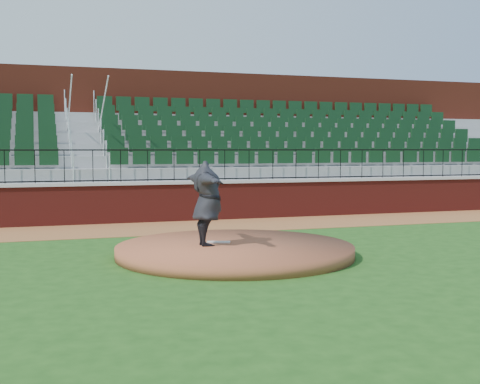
% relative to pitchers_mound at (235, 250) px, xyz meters
% --- Properties ---
extents(ground, '(90.00, 90.00, 0.00)m').
position_rel_pitchers_mound_xyz_m(ground, '(0.56, -0.14, -0.12)').
color(ground, '#1C4614').
rests_on(ground, ground).
extents(warning_track, '(34.00, 3.20, 0.01)m').
position_rel_pitchers_mound_xyz_m(warning_track, '(0.56, 5.26, -0.12)').
color(warning_track, brown).
rests_on(warning_track, ground).
extents(field_wall, '(34.00, 0.35, 1.20)m').
position_rel_pitchers_mound_xyz_m(field_wall, '(0.56, 6.86, 0.47)').
color(field_wall, maroon).
rests_on(field_wall, ground).
extents(wall_cap, '(34.00, 0.45, 0.10)m').
position_rel_pitchers_mound_xyz_m(wall_cap, '(0.56, 6.86, 1.12)').
color(wall_cap, '#B7B7B7').
rests_on(wall_cap, field_wall).
extents(wall_railing, '(34.00, 0.05, 1.00)m').
position_rel_pitchers_mound_xyz_m(wall_railing, '(0.56, 6.86, 1.67)').
color(wall_railing, black).
rests_on(wall_railing, wall_cap).
extents(seating_stands, '(34.00, 5.10, 4.60)m').
position_rel_pitchers_mound_xyz_m(seating_stands, '(0.56, 9.58, 2.18)').
color(seating_stands, gray).
rests_on(seating_stands, ground).
extents(concourse_wall, '(34.00, 0.50, 5.50)m').
position_rel_pitchers_mound_xyz_m(concourse_wall, '(0.56, 12.38, 2.62)').
color(concourse_wall, maroon).
rests_on(concourse_wall, ground).
extents(pitchers_mound, '(5.16, 5.16, 0.25)m').
position_rel_pitchers_mound_xyz_m(pitchers_mound, '(0.00, 0.00, 0.00)').
color(pitchers_mound, brown).
rests_on(pitchers_mound, ground).
extents(pitching_rubber, '(0.53, 0.29, 0.03)m').
position_rel_pitchers_mound_xyz_m(pitching_rubber, '(-0.26, 0.38, 0.14)').
color(pitching_rubber, silver).
rests_on(pitching_rubber, pitchers_mound).
extents(pitcher, '(0.66, 2.27, 1.83)m').
position_rel_pitchers_mound_xyz_m(pitcher, '(-0.61, 0.06, 1.04)').
color(pitcher, black).
rests_on(pitcher, pitchers_mound).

